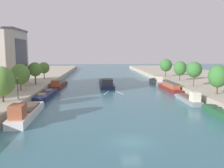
% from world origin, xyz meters
% --- Properties ---
extents(ground_plane, '(400.00, 400.00, 0.00)m').
position_xyz_m(ground_plane, '(0.00, 0.00, 0.00)').
color(ground_plane, '#386B7A').
extents(quay_left, '(36.00, 170.00, 1.78)m').
position_xyz_m(quay_left, '(-36.88, 55.00, 0.89)').
color(quay_left, '#B2A893').
rests_on(quay_left, ground).
extents(quay_right, '(36.00, 170.00, 1.78)m').
position_xyz_m(quay_right, '(36.88, 55.00, 0.89)').
color(quay_right, '#B2A893').
rests_on(quay_right, ground).
extents(barge_midriver, '(4.60, 21.90, 3.01)m').
position_xyz_m(barge_midriver, '(-1.25, 49.95, 0.88)').
color(barge_midriver, '#1E284C').
rests_on(barge_midriver, ground).
extents(wake_behind_barge, '(5.60, 5.92, 0.03)m').
position_xyz_m(wake_behind_barge, '(0.05, 36.20, 0.01)').
color(wake_behind_barge, '#AAD6E0').
rests_on(wake_behind_barge, ground).
extents(moored_boat_left_midway, '(3.13, 15.28, 3.41)m').
position_xyz_m(moored_boat_left_midway, '(-16.37, 11.50, 1.02)').
color(moored_boat_left_midway, silver).
rests_on(moored_boat_left_midway, ground).
extents(moored_boat_left_near, '(3.45, 14.42, 2.35)m').
position_xyz_m(moored_boat_left_near, '(-17.06, 30.44, 0.65)').
color(moored_boat_left_near, '#1E284C').
rests_on(moored_boat_left_near, ground).
extents(moored_boat_left_far, '(3.62, 15.85, 2.88)m').
position_xyz_m(moored_boat_left_far, '(-16.79, 47.55, 0.85)').
color(moored_boat_left_far, maroon).
rests_on(moored_boat_left_far, ground).
extents(moored_boat_right_far, '(1.99, 10.89, 2.37)m').
position_xyz_m(moored_boat_right_far, '(17.01, 10.49, 0.67)').
color(moored_boat_right_far, '#235633').
rests_on(moored_boat_right_far, ground).
extents(moored_boat_right_second, '(2.39, 11.90, 2.86)m').
position_xyz_m(moored_boat_right_second, '(16.30, 22.48, 0.84)').
color(moored_boat_right_second, gray).
rests_on(moored_boat_right_second, ground).
extents(moored_boat_right_downstream, '(3.11, 15.14, 2.62)m').
position_xyz_m(moored_boat_right_downstream, '(16.96, 38.24, 1.10)').
color(moored_boat_right_downstream, maroon).
rests_on(moored_boat_right_downstream, ground).
extents(moored_boat_right_near, '(2.75, 12.82, 3.07)m').
position_xyz_m(moored_boat_right_near, '(16.74, 52.97, 0.97)').
color(moored_boat_right_near, gray).
rests_on(moored_boat_right_near, ground).
extents(tree_left_by_lamp, '(4.75, 4.75, 6.81)m').
position_xyz_m(tree_left_by_lamp, '(-22.28, 17.00, 5.76)').
color(tree_left_by_lamp, brown).
rests_on(tree_left_by_lamp, quay_left).
extents(tree_left_far, '(4.70, 4.70, 6.62)m').
position_xyz_m(tree_left_far, '(-23.25, 30.59, 5.83)').
color(tree_left_far, brown).
rests_on(tree_left_far, quay_left).
extents(tree_left_distant, '(4.02, 4.02, 6.55)m').
position_xyz_m(tree_left_distant, '(-22.56, 41.76, 6.24)').
color(tree_left_distant, brown).
rests_on(tree_left_distant, quay_left).
extents(tree_left_third, '(3.96, 3.96, 6.00)m').
position_xyz_m(tree_left_third, '(-23.33, 56.48, 5.75)').
color(tree_left_third, brown).
rests_on(tree_left_third, quay_left).
extents(tree_right_third, '(4.25, 4.25, 6.62)m').
position_xyz_m(tree_right_third, '(22.86, 22.68, 5.84)').
color(tree_right_third, brown).
rests_on(tree_right_third, quay_right).
extents(tree_right_far, '(4.27, 4.27, 6.86)m').
position_xyz_m(tree_right_far, '(22.66, 35.25, 6.45)').
color(tree_right_far, brown).
rests_on(tree_right_far, quay_right).
extents(tree_right_nearest, '(4.21, 4.21, 6.56)m').
position_xyz_m(tree_right_nearest, '(23.56, 48.79, 5.92)').
color(tree_right_nearest, brown).
rests_on(tree_right_nearest, quay_right).
extents(tree_right_by_lamp, '(4.73, 4.73, 6.89)m').
position_xyz_m(tree_right_by_lamp, '(22.81, 62.60, 6.20)').
color(tree_right_by_lamp, brown).
rests_on(tree_right_by_lamp, quay_right).
extents(lamppost_left_bank, '(0.28, 0.28, 4.40)m').
position_xyz_m(lamppost_left_bank, '(-20.38, 19.79, 4.20)').
color(lamppost_left_bank, black).
rests_on(lamppost_left_bank, quay_left).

